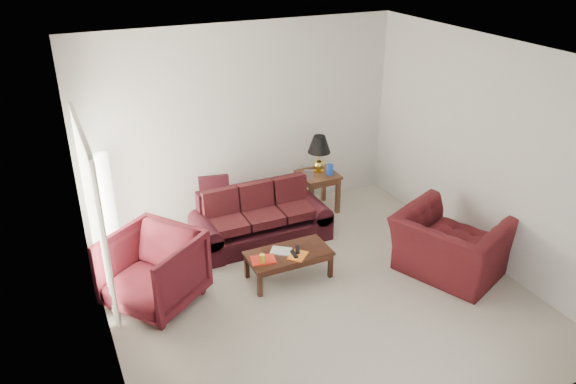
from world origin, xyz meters
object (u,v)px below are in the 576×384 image
(sofa, at_px, (261,217))
(armchair_left, at_px, (153,270))
(armchair_right, at_px, (450,245))
(coffee_table, at_px, (289,265))
(end_table, at_px, (318,192))
(floor_lamp, at_px, (107,202))

(sofa, distance_m, armchair_left, 1.92)
(armchair_right, distance_m, coffee_table, 2.14)
(armchair_left, bearing_deg, armchair_right, 38.30)
(sofa, distance_m, end_table, 1.35)
(end_table, relative_size, coffee_table, 0.58)
(floor_lamp, relative_size, armchair_right, 1.14)
(armchair_left, relative_size, armchair_right, 0.79)
(coffee_table, bearing_deg, armchair_left, 175.26)
(sofa, height_order, armchair_right, armchair_right)
(armchair_left, xyz_separation_m, coffee_table, (1.72, -0.20, -0.28))
(sofa, xyz_separation_m, coffee_table, (-0.03, -1.01, -0.21))
(coffee_table, bearing_deg, floor_lamp, 140.58)
(sofa, relative_size, floor_lamp, 1.33)
(armchair_left, bearing_deg, end_table, 78.34)
(sofa, xyz_separation_m, end_table, (1.22, 0.57, -0.08))
(armchair_right, height_order, coffee_table, armchair_right)
(armchair_right, bearing_deg, coffee_table, 44.85)
(end_table, distance_m, coffee_table, 2.02)
(sofa, height_order, armchair_left, armchair_left)
(end_table, bearing_deg, floor_lamp, 177.08)
(floor_lamp, bearing_deg, armchair_left, -80.16)
(sofa, height_order, coffee_table, sofa)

